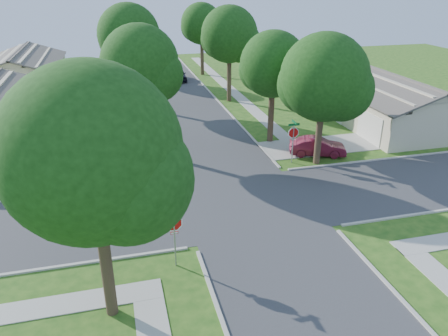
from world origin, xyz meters
name	(u,v)px	position (x,y,z in m)	size (l,w,h in m)	color
ground	(246,203)	(0.00, 0.00, 0.00)	(100.00, 100.00, 0.00)	#224E15
road_ns	(246,203)	(0.00, 0.00, 0.00)	(7.00, 100.00, 0.02)	#333335
sidewalk_ne	(229,88)	(6.10, 26.00, 0.02)	(1.20, 40.00, 0.04)	#9E9B91
sidewalk_nw	(118,95)	(-6.10, 26.00, 0.02)	(1.20, 40.00, 0.04)	#9E9B91
driveway	(319,146)	(7.90, 7.10, 0.03)	(8.80, 3.60, 0.05)	#9E9B91
stop_sign_sw	(174,226)	(-4.70, -4.70, 2.03)	(1.05, 0.80, 2.98)	gray
stop_sign_ne	(293,135)	(4.70, 4.70, 2.03)	(1.05, 0.80, 2.98)	gray
tree_e_near	(274,67)	(4.75, 9.01, 5.64)	(4.97, 4.80, 8.28)	#38281C
tree_e_mid	(230,37)	(4.76, 21.01, 6.25)	(5.59, 5.40, 9.21)	#38281C
tree_e_far	(202,26)	(4.75, 34.01, 5.98)	(5.17, 5.00, 8.72)	#38281C
tree_w_near	(141,67)	(-4.64, 9.01, 6.12)	(5.38, 5.20, 8.97)	#38281C
tree_w_mid	(130,38)	(-4.64, 21.01, 6.49)	(5.80, 5.60, 9.56)	#38281C
tree_w_far	(124,32)	(-4.65, 34.01, 5.51)	(4.76, 4.60, 8.04)	#38281C
tree_sw_corner	(94,161)	(-7.44, -6.99, 6.26)	(6.21, 6.00, 9.55)	#38281C
tree_ne_corner	(325,82)	(6.36, 4.21, 5.59)	(5.80, 5.60, 8.66)	#38281C
house_ne_near	(387,105)	(15.99, 11.00, 1.52)	(8.42, 13.60, 4.23)	beige
house_ne_far	(301,66)	(15.99, 29.00, 1.52)	(8.42, 13.60, 4.23)	beige
house_nw_far	(24,75)	(-15.99, 32.00, 1.52)	(8.42, 13.60, 4.23)	beige
car_driveway	(317,147)	(6.96, 5.50, 0.64)	(1.36, 3.91, 1.29)	maroon
car_curb_east	(178,74)	(1.20, 31.51, 0.73)	(1.73, 4.30, 1.47)	black
car_curb_west	(135,60)	(-3.20, 42.27, 0.73)	(2.05, 5.04, 1.46)	black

